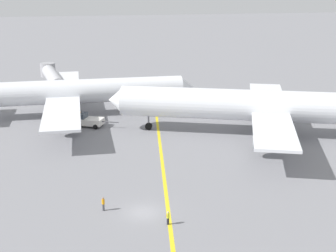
% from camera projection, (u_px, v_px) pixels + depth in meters
% --- Properties ---
extents(ground_plane, '(600.00, 600.00, 0.00)m').
position_uv_depth(ground_plane, '(143.00, 212.00, 57.80)').
color(ground_plane, gray).
extents(taxiway_stripe, '(14.90, 119.19, 0.01)m').
position_uv_depth(taxiway_stripe, '(164.00, 177.00, 67.91)').
color(taxiway_stripe, yellow).
rests_on(taxiway_stripe, ground).
extents(airliner_at_gate_left, '(49.39, 48.28, 14.57)m').
position_uv_depth(airliner_at_gate_left, '(71.00, 92.00, 96.68)').
color(airliner_at_gate_left, white).
rests_on(airliner_at_gate_left, ground).
extents(airliner_being_pushed, '(52.37, 41.61, 15.78)m').
position_uv_depth(airliner_being_pushed, '(259.00, 106.00, 84.51)').
color(airliner_being_pushed, white).
rests_on(airliner_being_pushed, ground).
extents(pushback_tug, '(9.02, 5.03, 2.81)m').
position_uv_depth(pushback_tug, '(86.00, 120.00, 90.55)').
color(pushback_tug, white).
rests_on(pushback_tug, ground).
extents(ground_crew_ramp_agent_by_cones, '(0.43, 0.41, 1.63)m').
position_uv_depth(ground_crew_ramp_agent_by_cones, '(168.00, 218.00, 54.79)').
color(ground_crew_ramp_agent_by_cones, black).
rests_on(ground_crew_ramp_agent_by_cones, ground).
extents(ground_crew_wing_walker_right, '(0.36, 0.36, 1.74)m').
position_uv_depth(ground_crew_wing_walker_right, '(103.00, 204.00, 58.01)').
color(ground_crew_wing_walker_right, '#4C4C51').
rests_on(ground_crew_wing_walker_right, ground).
extents(jet_bridge, '(6.86, 21.61, 5.61)m').
position_uv_depth(jet_bridge, '(52.00, 76.00, 117.62)').
color(jet_bridge, '#B7B7BC').
rests_on(jet_bridge, ground).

